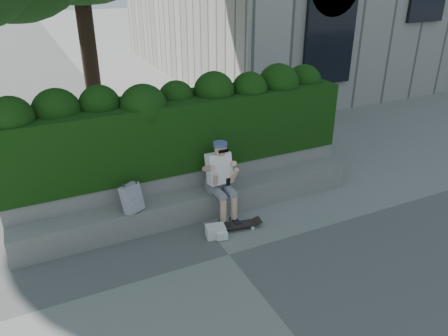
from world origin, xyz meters
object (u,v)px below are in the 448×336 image
skateboard (235,226)px  backpack_plaid (132,198)px  person (221,177)px  backpack_ground (216,231)px

skateboard → backpack_plaid: size_ratio=1.84×
person → backpack_ground: bearing=-122.9°
skateboard → backpack_plaid: 1.74m
skateboard → backpack_ground: (-0.38, -0.06, 0.03)m
person → backpack_plaid: size_ratio=3.06×
backpack_ground → person: bearing=68.5°
person → backpack_ground: size_ratio=4.51×
skateboard → backpack_plaid: backpack_plaid is taller
backpack_plaid → backpack_ground: 1.43m
person → skateboard: size_ratio=1.67×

